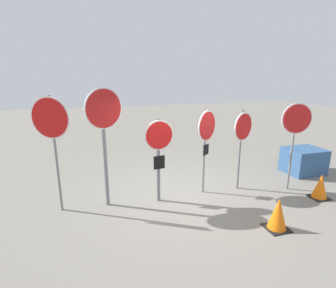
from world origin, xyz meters
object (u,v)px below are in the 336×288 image
object	(u,v)px
stop_sign_2	(159,147)
stop_sign_5	(296,124)
stop_sign_1	(104,125)
traffic_cone_1	(320,186)
storage_crate	(303,161)
traffic_cone_0	(278,214)
stop_sign_0	(51,125)
stop_sign_3	(207,132)
stop_sign_4	(242,133)

from	to	relation	value
stop_sign_2	stop_sign_5	size ratio (longest dim) A/B	0.89
stop_sign_1	traffic_cone_1	size ratio (longest dim) A/B	4.37
storage_crate	traffic_cone_0	bearing A→B (deg)	-140.21
stop_sign_0	stop_sign_5	world-z (taller)	stop_sign_0
stop_sign_1	traffic_cone_0	world-z (taller)	stop_sign_1
stop_sign_1	stop_sign_3	size ratio (longest dim) A/B	1.27
stop_sign_0	stop_sign_4	xyz separation A→B (m)	(4.46, -0.11, -0.42)
stop_sign_4	stop_sign_1	bearing A→B (deg)	155.12
stop_sign_0	stop_sign_5	size ratio (longest dim) A/B	1.12
stop_sign_5	stop_sign_1	bearing A→B (deg)	-173.10
stop_sign_2	traffic_cone_0	bearing A→B (deg)	-49.54
traffic_cone_0	traffic_cone_1	size ratio (longest dim) A/B	1.06
stop_sign_1	stop_sign_2	size ratio (longest dim) A/B	1.33
stop_sign_1	traffic_cone_0	size ratio (longest dim) A/B	4.13
stop_sign_2	traffic_cone_1	xyz separation A→B (m)	(3.84, -0.98, -1.04)
stop_sign_2	traffic_cone_0	size ratio (longest dim) A/B	3.11
stop_sign_1	stop_sign_4	distance (m)	3.42
stop_sign_5	traffic_cone_0	distance (m)	2.55
stop_sign_2	traffic_cone_0	xyz separation A→B (m)	(1.93, -1.81, -1.03)
stop_sign_1	stop_sign_4	world-z (taller)	stop_sign_1
storage_crate	stop_sign_2	bearing A→B (deg)	-173.23
stop_sign_0	traffic_cone_1	distance (m)	6.41
traffic_cone_1	storage_crate	world-z (taller)	storage_crate
traffic_cone_0	storage_crate	xyz separation A→B (m)	(2.85, 2.37, 0.06)
stop_sign_2	stop_sign_4	size ratio (longest dim) A/B	0.96
stop_sign_3	stop_sign_4	distance (m)	0.98
stop_sign_2	stop_sign_4	xyz separation A→B (m)	(2.22, 0.07, 0.19)
traffic_cone_1	stop_sign_0	bearing A→B (deg)	169.13
stop_sign_0	stop_sign_5	distance (m)	5.72
stop_sign_3	traffic_cone_1	world-z (taller)	stop_sign_3
traffic_cone_0	stop_sign_4	bearing A→B (deg)	81.23
stop_sign_3	stop_sign_5	size ratio (longest dim) A/B	0.93
traffic_cone_0	stop_sign_2	bearing A→B (deg)	136.91
stop_sign_0	traffic_cone_0	size ratio (longest dim) A/B	3.91
stop_sign_1	stop_sign_3	bearing A→B (deg)	-26.43
stop_sign_5	storage_crate	distance (m)	2.13
stop_sign_4	traffic_cone_1	bearing A→B (deg)	-56.91
stop_sign_4	traffic_cone_0	world-z (taller)	stop_sign_4
traffic_cone_1	storage_crate	distance (m)	1.81
stop_sign_1	stop_sign_4	xyz separation A→B (m)	(3.40, -0.06, -0.37)
stop_sign_4	traffic_cone_0	xyz separation A→B (m)	(-0.29, -1.88, -1.22)
traffic_cone_1	storage_crate	bearing A→B (deg)	58.79
stop_sign_0	storage_crate	xyz separation A→B (m)	(7.02, 0.38, -1.57)
stop_sign_3	stop_sign_4	bearing A→B (deg)	-37.41
traffic_cone_0	stop_sign_5	bearing A→B (deg)	43.57
traffic_cone_1	storage_crate	xyz separation A→B (m)	(0.94, 1.55, 0.08)
stop_sign_2	stop_sign_3	world-z (taller)	stop_sign_3
stop_sign_0	storage_crate	distance (m)	7.21
stop_sign_2	storage_crate	bearing A→B (deg)	0.33
stop_sign_5	traffic_cone_1	bearing A→B (deg)	-44.80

